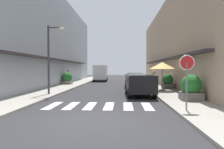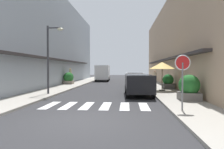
{
  "view_description": "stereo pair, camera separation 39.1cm",
  "coord_description": "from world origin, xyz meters",
  "px_view_note": "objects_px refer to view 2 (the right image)",
  "views": [
    {
      "loc": [
        1.14,
        -7.29,
        1.87
      ],
      "look_at": [
        0.25,
        10.34,
        1.38
      ],
      "focal_mm": 33.09,
      "sensor_mm": 36.0,
      "label": 1
    },
    {
      "loc": [
        1.53,
        -7.26,
        1.87
      ],
      "look_at": [
        0.25,
        10.34,
        1.38
      ],
      "focal_mm": 33.09,
      "sensor_mm": 36.0,
      "label": 2
    }
  ],
  "objects_px": {
    "round_street_sign": "(183,68)",
    "pedestrian_walking_far": "(155,78)",
    "street_lamp": "(51,52)",
    "delivery_van": "(103,72)",
    "planter_corner": "(189,88)",
    "parked_car_near": "(138,82)",
    "cafe_umbrella": "(162,66)",
    "pedestrian_walking_near": "(70,75)",
    "planter_far": "(69,78)",
    "planter_midblock": "(168,82)",
    "parked_car_mid": "(135,78)"
  },
  "relations": [
    {
      "from": "street_lamp",
      "to": "pedestrian_walking_far",
      "type": "bearing_deg",
      "value": 41.22
    },
    {
      "from": "round_street_sign",
      "to": "pedestrian_walking_far",
      "type": "height_order",
      "value": "round_street_sign"
    },
    {
      "from": "planter_midblock",
      "to": "planter_far",
      "type": "distance_m",
      "value": 11.36
    },
    {
      "from": "planter_far",
      "to": "delivery_van",
      "type": "bearing_deg",
      "value": 70.47
    },
    {
      "from": "parked_car_near",
      "to": "street_lamp",
      "type": "distance_m",
      "value": 6.47
    },
    {
      "from": "planter_midblock",
      "to": "pedestrian_walking_near",
      "type": "xyz_separation_m",
      "value": [
        -10.21,
        5.53,
        0.34
      ]
    },
    {
      "from": "planter_corner",
      "to": "pedestrian_walking_far",
      "type": "xyz_separation_m",
      "value": [
        -0.62,
        9.48,
        0.15
      ]
    },
    {
      "from": "parked_car_near",
      "to": "delivery_van",
      "type": "distance_m",
      "value": 17.75
    },
    {
      "from": "round_street_sign",
      "to": "street_lamp",
      "type": "distance_m",
      "value": 9.34
    },
    {
      "from": "parked_car_near",
      "to": "delivery_van",
      "type": "relative_size",
      "value": 0.78
    },
    {
      "from": "pedestrian_walking_near",
      "to": "parked_car_near",
      "type": "bearing_deg",
      "value": -171.0
    },
    {
      "from": "cafe_umbrella",
      "to": "delivery_van",
      "type": "bearing_deg",
      "value": 113.86
    },
    {
      "from": "parked_car_near",
      "to": "street_lamp",
      "type": "bearing_deg",
      "value": -177.69
    },
    {
      "from": "parked_car_near",
      "to": "cafe_umbrella",
      "type": "xyz_separation_m",
      "value": [
        2.01,
        2.42,
        1.19
      ]
    },
    {
      "from": "cafe_umbrella",
      "to": "pedestrian_walking_near",
      "type": "relative_size",
      "value": 1.26
    },
    {
      "from": "street_lamp",
      "to": "round_street_sign",
      "type": "bearing_deg",
      "value": -34.63
    },
    {
      "from": "parked_car_near",
      "to": "parked_car_mid",
      "type": "bearing_deg",
      "value": 90.0
    },
    {
      "from": "parked_car_mid",
      "to": "planter_midblock",
      "type": "distance_m",
      "value": 3.93
    },
    {
      "from": "planter_midblock",
      "to": "street_lamp",
      "type": "bearing_deg",
      "value": -154.97
    },
    {
      "from": "planter_corner",
      "to": "planter_midblock",
      "type": "relative_size",
      "value": 1.12
    },
    {
      "from": "round_street_sign",
      "to": "planter_far",
      "type": "height_order",
      "value": "round_street_sign"
    },
    {
      "from": "delivery_van",
      "to": "planter_far",
      "type": "distance_m",
      "value": 8.87
    },
    {
      "from": "delivery_van",
      "to": "planter_corner",
      "type": "bearing_deg",
      "value": -70.09
    },
    {
      "from": "cafe_umbrella",
      "to": "planter_corner",
      "type": "distance_m",
      "value": 5.24
    },
    {
      "from": "cafe_umbrella",
      "to": "pedestrian_walking_near",
      "type": "height_order",
      "value": "cafe_umbrella"
    },
    {
      "from": "round_street_sign",
      "to": "pedestrian_walking_far",
      "type": "relative_size",
      "value": 1.46
    },
    {
      "from": "parked_car_mid",
      "to": "planter_corner",
      "type": "bearing_deg",
      "value": -74.04
    },
    {
      "from": "pedestrian_walking_near",
      "to": "pedestrian_walking_far",
      "type": "xyz_separation_m",
      "value": [
        9.46,
        -2.56,
        -0.13
      ]
    },
    {
      "from": "street_lamp",
      "to": "pedestrian_walking_near",
      "type": "height_order",
      "value": "street_lamp"
    },
    {
      "from": "cafe_umbrella",
      "to": "pedestrian_walking_near",
      "type": "distance_m",
      "value": 11.81
    },
    {
      "from": "parked_car_mid",
      "to": "pedestrian_walking_far",
      "type": "height_order",
      "value": "pedestrian_walking_far"
    },
    {
      "from": "parked_car_mid",
      "to": "round_street_sign",
      "type": "height_order",
      "value": "round_street_sign"
    },
    {
      "from": "parked_car_near",
      "to": "cafe_umbrella",
      "type": "height_order",
      "value": "cafe_umbrella"
    },
    {
      "from": "street_lamp",
      "to": "pedestrian_walking_near",
      "type": "xyz_separation_m",
      "value": [
        -1.33,
        9.68,
        -1.98
      ]
    },
    {
      "from": "planter_corner",
      "to": "pedestrian_walking_far",
      "type": "bearing_deg",
      "value": 93.76
    },
    {
      "from": "planter_midblock",
      "to": "planter_corner",
      "type": "bearing_deg",
      "value": -91.09
    },
    {
      "from": "parked_car_near",
      "to": "pedestrian_walking_near",
      "type": "distance_m",
      "value": 12.01
    },
    {
      "from": "cafe_umbrella",
      "to": "pedestrian_walking_far",
      "type": "distance_m",
      "value": 4.6
    },
    {
      "from": "parked_car_near",
      "to": "cafe_umbrella",
      "type": "distance_m",
      "value": 3.37
    },
    {
      "from": "pedestrian_walking_near",
      "to": "street_lamp",
      "type": "bearing_deg",
      "value": 158.59
    },
    {
      "from": "street_lamp",
      "to": "planter_far",
      "type": "distance_m",
      "value": 9.45
    },
    {
      "from": "parked_car_near",
      "to": "planter_midblock",
      "type": "height_order",
      "value": "parked_car_near"
    },
    {
      "from": "planter_far",
      "to": "planter_corner",
      "type": "bearing_deg",
      "value": -48.49
    },
    {
      "from": "parked_car_mid",
      "to": "planter_far",
      "type": "relative_size",
      "value": 3.29
    },
    {
      "from": "delivery_van",
      "to": "round_street_sign",
      "type": "relative_size",
      "value": 2.35
    },
    {
      "from": "delivery_van",
      "to": "cafe_umbrella",
      "type": "bearing_deg",
      "value": -66.14
    },
    {
      "from": "delivery_van",
      "to": "pedestrian_walking_near",
      "type": "xyz_separation_m",
      "value": [
        -2.93,
        -7.73,
        -0.32
      ]
    },
    {
      "from": "cafe_umbrella",
      "to": "pedestrian_walking_near",
      "type": "xyz_separation_m",
      "value": [
        -9.45,
        7.01,
        -1.03
      ]
    },
    {
      "from": "parked_car_near",
      "to": "delivery_van",
      "type": "xyz_separation_m",
      "value": [
        -4.51,
        17.16,
        0.48
      ]
    },
    {
      "from": "cafe_umbrella",
      "to": "pedestrian_walking_far",
      "type": "bearing_deg",
      "value": 89.77
    }
  ]
}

